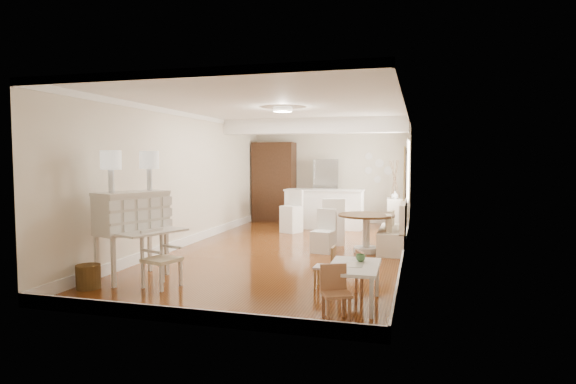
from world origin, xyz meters
The scene contains 20 objects.
room centered at (0.04, 0.32, 1.98)m, with size 9.00×9.04×2.82m.
secretary_bureau centered at (-1.70, -2.88, 0.67)m, with size 1.05×1.07×1.34m, color white.
gustavian_armchair centered at (-1.03, -3.18, 0.41)m, with size 0.47×0.47×0.82m, color silver.
wicker_basket centered at (-2.00, -3.52, 0.17)m, with size 0.34×0.34×0.34m, color #553A1A.
kids_table centered at (1.73, -3.30, 0.25)m, with size 0.61×1.02×0.51m, color silver.
kids_chair_a centered at (1.63, -2.90, 0.30)m, with size 0.29×0.29×0.61m, color #B57852.
kids_chair_b centered at (1.22, -2.59, 0.30)m, with size 0.29×0.29×0.61m, color tan.
kids_chair_c centered at (1.61, -3.95, 0.32)m, with size 0.31×0.31×0.64m, color #B07550.
banquette centered at (1.99, 0.50, 0.49)m, with size 0.52×1.60×0.98m, color silver.
dining_table centered at (1.51, 0.18, 0.37)m, with size 1.10×1.10×0.75m, color #4A2E17.
slip_chair_near centered at (0.70, -0.07, 0.42)m, with size 0.40×0.42×0.84m, color white.
slip_chair_far centered at (0.70, 0.86, 0.50)m, with size 0.47×0.49×1.00m, color white.
breakfast_counter centered at (0.10, 3.10, 0.52)m, with size 2.05×0.65×1.03m, color white.
bar_stool_left centered at (-0.56, 2.23, 0.53)m, with size 0.42×0.42×1.06m, color white.
bar_stool_right centered at (0.44, 2.76, 0.50)m, with size 0.40×0.40×1.00m, color white.
pantry_cabinet centered at (-1.60, 4.18, 1.15)m, with size 1.20×0.60×2.30m, color #381E11.
fridge centered at (0.30, 4.15, 0.90)m, with size 0.75×0.65×1.80m, color silver.
sideboard centered at (1.88, 3.45, 0.40)m, with size 0.37×0.84×0.80m, color white.
pencil_cup centered at (1.78, -3.07, 0.56)m, with size 0.12×0.12×0.09m, color #508953.
branch_vase centered at (1.89, 3.41, 0.90)m, with size 0.19×0.19×0.20m, color white.
Camera 1 is at (2.50, -9.23, 1.84)m, focal length 30.00 mm.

